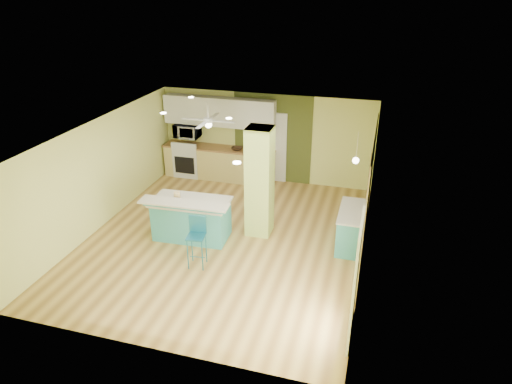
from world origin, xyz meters
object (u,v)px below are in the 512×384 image
(side_counter, at_px, (351,228))
(canister, at_px, (177,196))
(peninsula, at_px, (191,218))
(fruit_bowl, at_px, (237,149))
(bar_stool, at_px, (197,233))

(side_counter, bearing_deg, canister, -169.96)
(peninsula, height_order, canister, canister)
(peninsula, distance_m, side_counter, 3.51)
(side_counter, xyz_separation_m, canister, (-3.74, -0.66, 0.57))
(peninsula, height_order, fruit_bowl, peninsula)
(side_counter, xyz_separation_m, fruit_bowl, (-3.45, 2.65, 0.56))
(bar_stool, relative_size, side_counter, 0.82)
(bar_stool, bearing_deg, peninsula, 112.97)
(bar_stool, distance_m, fruit_bowl, 4.29)
(side_counter, bearing_deg, fruit_bowl, 142.44)
(bar_stool, xyz_separation_m, fruit_bowl, (-0.55, 4.25, 0.27))
(bar_stool, distance_m, side_counter, 3.32)
(peninsula, distance_m, bar_stool, 1.13)
(side_counter, relative_size, canister, 6.83)
(peninsula, bearing_deg, canister, -178.25)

